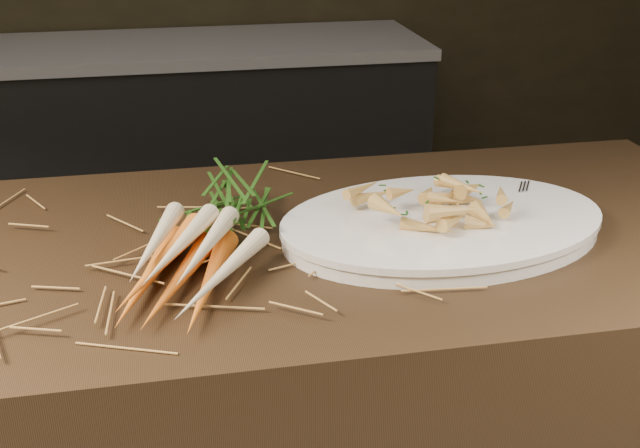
% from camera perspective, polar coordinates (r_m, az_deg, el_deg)
% --- Properties ---
extents(back_counter, '(1.82, 0.62, 0.84)m').
position_cam_1_polar(back_counter, '(3.17, -9.53, 5.16)').
color(back_counter, black).
rests_on(back_counter, ground).
extents(straw_bedding, '(1.40, 0.60, 0.02)m').
position_cam_1_polar(straw_bedding, '(1.26, -21.11, -2.07)').
color(straw_bedding, olive).
rests_on(straw_bedding, main_counter).
extents(root_veg_bunch, '(0.30, 0.51, 0.09)m').
position_cam_1_polar(root_veg_bunch, '(1.21, -7.87, 0.22)').
color(root_veg_bunch, orange).
rests_on(root_veg_bunch, main_counter).
extents(serving_platter, '(0.54, 0.39, 0.03)m').
position_cam_1_polar(serving_platter, '(1.27, 8.71, -0.25)').
color(serving_platter, white).
rests_on(serving_platter, main_counter).
extents(roasted_veg_heap, '(0.27, 0.20, 0.06)m').
position_cam_1_polar(roasted_veg_heap, '(1.25, 8.83, 1.51)').
color(roasted_veg_heap, gold).
rests_on(roasted_veg_heap, serving_platter).
extents(serving_fork, '(0.11, 0.18, 0.00)m').
position_cam_1_polar(serving_fork, '(1.33, 16.33, 0.91)').
color(serving_fork, silver).
rests_on(serving_fork, serving_platter).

